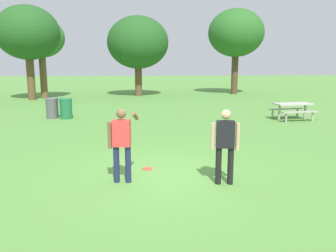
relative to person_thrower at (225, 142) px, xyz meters
name	(u,v)px	position (x,y,z in m)	size (l,w,h in m)	color
ground_plane	(162,176)	(-1.32, 0.63, -0.94)	(120.00, 120.00, 0.00)	#568E3D
person_thrower	(225,142)	(0.00, 0.00, 0.00)	(0.61, 0.27, 1.64)	black
person_catcher	(122,140)	(-2.22, 0.29, 0.02)	(0.67, 0.66, 1.64)	#1E234C
frisbee	(147,169)	(-1.66, 1.17, -0.93)	(0.25, 0.25, 0.03)	#E04733
picnic_table_near	(292,108)	(5.10, 8.17, -0.38)	(1.90, 1.67, 0.77)	#B2ADA3
trash_can_beside_table	(52,108)	(-6.03, 9.43, -0.46)	(0.59, 0.59, 0.96)	#515156
trash_can_further_along	(66,108)	(-5.35, 9.27, -0.46)	(0.59, 0.59, 0.96)	#1E663D
tree_tall_left	(28,33)	(-9.55, 17.89, 3.61)	(4.32, 4.32, 6.43)	brown
tree_broad_center	(41,38)	(-9.00, 19.03, 3.34)	(3.35, 3.35, 5.77)	brown
tree_far_right	(138,43)	(-2.07, 20.19, 3.13)	(4.69, 4.69, 6.10)	brown
tree_slender_mid	(236,33)	(5.85, 21.24, 3.96)	(4.50, 4.50, 6.85)	#4C3823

